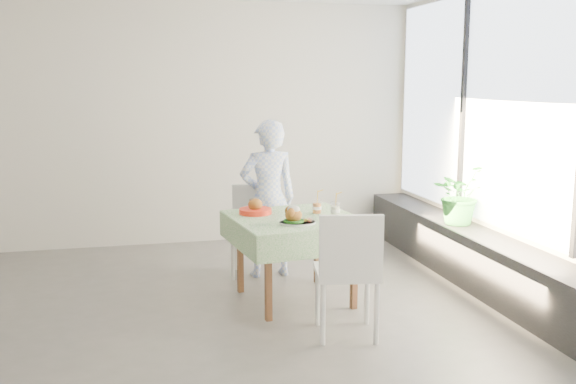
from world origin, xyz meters
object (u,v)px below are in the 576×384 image
object	(u,v)px
cafe_table	(295,249)
main_dish	(296,218)
diner	(268,199)
potted_plant	(460,194)
chair_far	(252,248)
chair_near	(346,297)
juice_cup_orange	(317,207)

from	to	relation	value
cafe_table	main_dish	size ratio (longest dim) A/B	3.86
diner	potted_plant	bearing A→B (deg)	166.23
chair_far	chair_near	bearing A→B (deg)	-76.53
chair_near	chair_far	bearing A→B (deg)	103.47
chair_far	chair_near	xyz separation A→B (m)	(0.41, -1.69, 0.03)
cafe_table	chair_near	distance (m)	0.89
chair_far	chair_near	size ratio (longest dim) A/B	0.91
chair_near	juice_cup_orange	xyz separation A→B (m)	(0.04, 0.97, 0.50)
chair_far	potted_plant	bearing A→B (deg)	-11.84
diner	chair_near	bearing A→B (deg)	95.98
cafe_table	potted_plant	world-z (taller)	potted_plant
main_dish	potted_plant	distance (m)	1.95
potted_plant	diner	bearing A→B (deg)	169.18
chair_far	main_dish	xyz separation A→B (m)	(0.16, -1.09, 0.52)
chair_far	main_dish	bearing A→B (deg)	-81.49
chair_near	juice_cup_orange	distance (m)	1.09
chair_near	juice_cup_orange	bearing A→B (deg)	87.40
cafe_table	chair_far	world-z (taller)	chair_far
chair_far	juice_cup_orange	bearing A→B (deg)	-58.27
cafe_table	potted_plant	size ratio (longest dim) A/B	1.97
juice_cup_orange	potted_plant	xyz separation A→B (m)	(1.55, 0.31, -0.00)
cafe_table	chair_far	bearing A→B (deg)	104.91
diner	potted_plant	size ratio (longest dim) A/B	2.58
chair_near	juice_cup_orange	size ratio (longest dim) A/B	4.01
juice_cup_orange	chair_near	bearing A→B (deg)	-92.60
potted_plant	cafe_table	bearing A→B (deg)	-166.67
chair_far	main_dish	world-z (taller)	main_dish
chair_far	chair_near	world-z (taller)	chair_near
main_dish	juice_cup_orange	xyz separation A→B (m)	(0.29, 0.37, 0.00)
main_dish	diner	bearing A→B (deg)	90.78
main_dish	potted_plant	xyz separation A→B (m)	(1.83, 0.68, 0.00)
chair_far	main_dish	distance (m)	1.22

